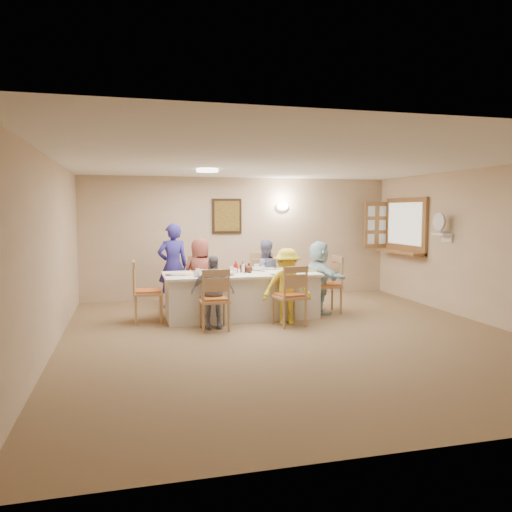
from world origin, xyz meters
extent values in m
plane|color=#7E6248|center=(0.00, 0.00, 0.00)|extent=(7.00, 7.00, 0.00)
plane|color=tan|center=(0.00, 3.50, 1.25)|extent=(6.50, 0.00, 6.50)
plane|color=tan|center=(0.00, -3.50, 1.25)|extent=(6.50, 0.00, 6.50)
plane|color=tan|center=(-3.25, 0.00, 1.25)|extent=(0.00, 7.00, 7.00)
plane|color=tan|center=(3.25, 0.00, 1.25)|extent=(0.00, 7.00, 7.00)
plane|color=white|center=(0.00, 0.00, 2.50)|extent=(7.00, 7.00, 0.00)
cube|color=#362113|center=(-0.30, 3.47, 1.70)|extent=(0.62, 0.04, 0.72)
cube|color=black|center=(-0.30, 3.45, 1.70)|extent=(0.52, 0.02, 0.62)
ellipsoid|color=white|center=(0.90, 3.44, 1.90)|extent=(0.26, 0.09, 0.18)
cylinder|color=white|center=(-1.00, 1.50, 2.47)|extent=(0.36, 0.36, 0.05)
cube|color=#945F36|center=(3.21, 2.40, 1.50)|extent=(0.06, 1.50, 1.15)
cube|color=#945F36|center=(3.09, 2.40, 0.97)|extent=(0.30, 1.50, 0.05)
cube|color=#945F36|center=(2.95, 3.16, 1.50)|extent=(0.55, 0.04, 1.00)
cube|color=white|center=(3.13, 1.05, 1.40)|extent=(0.22, 0.36, 0.03)
cube|color=silver|center=(-0.44, 1.49, 0.38)|extent=(2.60, 1.10, 0.76)
imported|color=brown|center=(-1.04, 2.17, 0.67)|extent=(0.72, 0.53, 1.33)
imported|color=slate|center=(0.16, 2.17, 0.64)|extent=(0.65, 0.52, 1.27)
imported|color=#8A8CA1|center=(-1.04, 0.81, 0.57)|extent=(0.68, 0.31, 1.14)
imported|color=yellow|center=(0.16, 0.81, 0.61)|extent=(0.87, 0.60, 1.21)
imported|color=#C5EAF2|center=(0.98, 1.49, 0.64)|extent=(1.29, 0.69, 1.29)
imported|color=#2F298E|center=(-1.49, 2.64, 0.79)|extent=(0.68, 0.54, 1.58)
cube|color=#472B19|center=(-1.04, 1.07, 0.76)|extent=(0.37, 0.27, 0.01)
cylinder|color=white|center=(-1.04, 1.07, 0.77)|extent=(0.23, 0.23, 0.01)
cube|color=yellow|center=(-0.86, 1.02, 0.77)|extent=(0.15, 0.15, 0.01)
cube|color=#472B19|center=(0.16, 1.07, 0.76)|extent=(0.35, 0.26, 0.01)
cylinder|color=white|center=(0.16, 1.07, 0.77)|extent=(0.25, 0.25, 0.02)
cube|color=yellow|center=(0.34, 1.02, 0.77)|extent=(0.14, 0.14, 0.01)
cube|color=#472B19|center=(-1.04, 1.91, 0.76)|extent=(0.35, 0.26, 0.01)
cylinder|color=white|center=(-1.04, 1.91, 0.77)|extent=(0.22, 0.22, 0.01)
cube|color=yellow|center=(-0.86, 1.86, 0.77)|extent=(0.13, 0.13, 0.01)
cube|color=#472B19|center=(0.16, 1.91, 0.76)|extent=(0.33, 0.24, 0.01)
cylinder|color=white|center=(0.16, 1.91, 0.77)|extent=(0.24, 0.24, 0.02)
cube|color=yellow|center=(0.34, 1.86, 0.77)|extent=(0.14, 0.14, 0.01)
cube|color=#472B19|center=(-1.54, 1.49, 0.76)|extent=(0.33, 0.25, 0.01)
cylinder|color=white|center=(-1.54, 1.49, 0.77)|extent=(0.25, 0.25, 0.02)
cube|color=yellow|center=(-1.36, 1.44, 0.77)|extent=(0.13, 0.13, 0.01)
cube|color=#472B19|center=(0.68, 1.49, 0.76)|extent=(0.34, 0.26, 0.01)
cylinder|color=white|center=(0.68, 1.49, 0.77)|extent=(0.26, 0.26, 0.02)
cube|color=yellow|center=(0.86, 1.44, 0.77)|extent=(0.15, 0.15, 0.01)
imported|color=white|center=(-1.24, 1.15, 0.81)|extent=(0.18, 0.18, 0.10)
imported|color=white|center=(-0.04, 1.97, 0.81)|extent=(0.12, 0.12, 0.09)
imported|color=white|center=(-0.71, 1.24, 0.79)|extent=(0.29, 0.29, 0.06)
imported|color=white|center=(-0.10, 1.72, 0.79)|extent=(0.28, 0.28, 0.06)
imported|color=#B8100F|center=(-0.53, 1.52, 0.87)|extent=(0.11, 0.11, 0.21)
imported|color=#401A11|center=(-0.40, 1.53, 0.85)|extent=(0.10, 0.10, 0.19)
imported|color=#401A11|center=(-0.30, 1.48, 0.84)|extent=(0.19, 0.19, 0.17)
cylinder|color=silver|center=(-0.59, 1.54, 0.82)|extent=(0.07, 0.07, 0.10)
camera|label=1|loc=(-2.26, -6.72, 1.81)|focal=35.00mm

